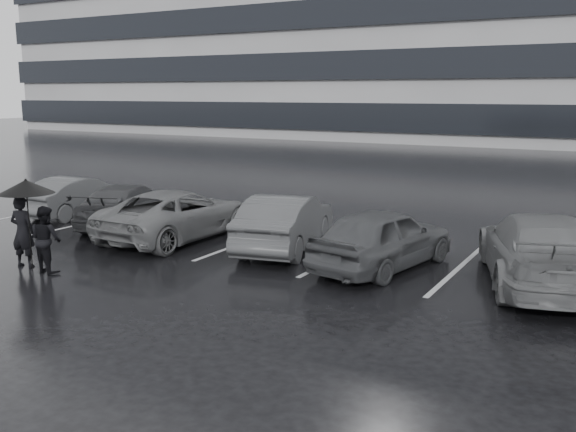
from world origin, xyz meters
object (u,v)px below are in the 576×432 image
at_px(car_west_b, 177,214).
at_px(car_west_c, 128,205).
at_px(pedestrian_left, 23,232).
at_px(car_main, 383,238).
at_px(car_east, 541,249).
at_px(car_west_d, 78,196).
at_px(pedestrian_right, 46,239).
at_px(car_west_a, 285,222).

height_order(car_west_b, car_west_c, car_west_b).
bearing_deg(car_west_c, pedestrian_left, 85.74).
bearing_deg(car_main, car_east, -162.80).
distance_m(car_east, pedestrian_left, 11.22).
xyz_separation_m(car_west_d, pedestrian_left, (3.72, -5.04, 0.19)).
relative_size(car_main, car_west_d, 1.08).
distance_m(car_main, pedestrian_left, 8.10).
bearing_deg(pedestrian_left, car_west_b, -120.43).
relative_size(car_east, pedestrian_right, 3.51).
relative_size(car_west_a, pedestrian_left, 2.61).
xyz_separation_m(car_main, pedestrian_left, (-7.12, -3.86, 0.11)).
bearing_deg(car_west_a, car_west_b, -5.81).
bearing_deg(pedestrian_left, car_west_d, -67.42).
height_order(car_main, pedestrian_left, pedestrian_left).
bearing_deg(car_main, car_west_a, 0.83).
distance_m(car_main, car_east, 3.29).
bearing_deg(car_east, pedestrian_left, 4.24).
distance_m(car_west_d, pedestrian_left, 6.27).
bearing_deg(car_west_d, car_west_c, 167.90).
height_order(car_west_c, car_east, car_east).
height_order(car_main, car_west_a, same).
distance_m(car_east, pedestrian_right, 10.49).
bearing_deg(car_west_b, pedestrian_left, 73.89).
bearing_deg(pedestrian_right, car_west_a, -121.21).
bearing_deg(car_west_a, car_east, 166.21).
bearing_deg(pedestrian_left, pedestrian_right, 163.12).
height_order(car_west_a, pedestrian_left, pedestrian_left).
bearing_deg(car_west_b, car_main, 179.29).
xyz_separation_m(car_main, car_west_c, (-8.23, 0.70, -0.07)).
distance_m(car_west_c, pedestrian_right, 4.99).
bearing_deg(pedestrian_right, car_west_b, -87.79).
xyz_separation_m(car_west_d, car_east, (14.12, -0.82, 0.12)).
distance_m(car_main, car_west_d, 10.91).
height_order(car_main, car_west_b, car_main).
bearing_deg(car_main, pedestrian_right, 42.57).
relative_size(car_west_d, car_east, 0.74).
bearing_deg(pedestrian_right, car_west_c, -59.76).
distance_m(car_west_d, pedestrian_right, 6.81).
bearing_deg(car_east, car_west_a, -19.09).
distance_m(car_west_c, car_west_d, 2.65).
relative_size(car_west_a, car_west_b, 0.88).
xyz_separation_m(car_west_b, car_west_d, (-4.91, 1.06, -0.04)).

